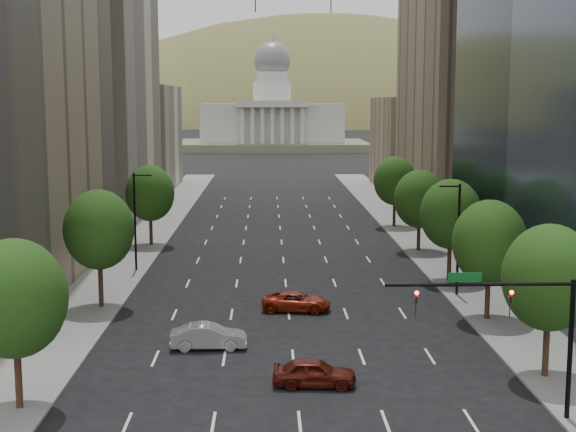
{
  "coord_description": "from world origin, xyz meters",
  "views": [
    {
      "loc": [
        -1.5,
        -6.76,
        15.4
      ],
      "look_at": [
        -0.19,
        44.62,
        8.0
      ],
      "focal_mm": 49.97,
      "sensor_mm": 36.0,
      "label": 1
    }
  ],
  "objects": [
    {
      "name": "sidewalk_left",
      "position": [
        -15.5,
        60.0,
        0.07
      ],
      "size": [
        6.0,
        200.0,
        0.15
      ],
      "primitive_type": "cube",
      "color": "slate",
      "rests_on": "ground"
    },
    {
      "name": "sidewalk_right",
      "position": [
        15.5,
        60.0,
        0.07
      ],
      "size": [
        6.0,
        200.0,
        0.15
      ],
      "primitive_type": "cube",
      "color": "slate",
      "rests_on": "ground"
    },
    {
      "name": "midrise_cream_left",
      "position": [
        -25.0,
        103.0,
        17.5
      ],
      "size": [
        14.0,
        30.0,
        35.0
      ],
      "primitive_type": "cube",
      "color": "beige",
      "rests_on": "ground"
    },
    {
      "name": "filler_left",
      "position": [
        -25.0,
        136.0,
        9.0
      ],
      "size": [
        14.0,
        26.0,
        18.0
      ],
      "primitive_type": "cube",
      "color": "beige",
      "rests_on": "ground"
    },
    {
      "name": "parking_tan_right",
      "position": [
        25.0,
        100.0,
        15.0
      ],
      "size": [
        14.0,
        30.0,
        30.0
      ],
      "primitive_type": "cube",
      "color": "#8C7759",
      "rests_on": "ground"
    },
    {
      "name": "filler_right",
      "position": [
        25.0,
        133.0,
        8.0
      ],
      "size": [
        14.0,
        26.0,
        16.0
      ],
      "primitive_type": "cube",
      "color": "#8C7759",
      "rests_on": "ground"
    },
    {
      "name": "tree_right_1",
      "position": [
        14.0,
        36.0,
        5.75
      ],
      "size": [
        5.2,
        5.2,
        8.75
      ],
      "color": "#382316",
      "rests_on": "ground"
    },
    {
      "name": "tree_right_2",
      "position": [
        14.0,
        48.0,
        5.6
      ],
      "size": [
        5.2,
        5.2,
        8.61
      ],
      "color": "#382316",
      "rests_on": "ground"
    },
    {
      "name": "tree_right_3",
      "position": [
        14.0,
        60.0,
        5.89
      ],
      "size": [
        5.2,
        5.2,
        8.89
      ],
      "color": "#382316",
      "rests_on": "ground"
    },
    {
      "name": "tree_right_4",
      "position": [
        14.0,
        74.0,
        5.46
      ],
      "size": [
        5.2,
        5.2,
        8.46
      ],
      "color": "#382316",
      "rests_on": "ground"
    },
    {
      "name": "tree_right_5",
      "position": [
        14.0,
        90.0,
        5.75
      ],
      "size": [
        5.2,
        5.2,
        8.75
      ],
      "color": "#382316",
      "rests_on": "ground"
    },
    {
      "name": "tree_left_0",
      "position": [
        -14.0,
        32.0,
        5.75
      ],
      "size": [
        5.2,
        5.2,
        8.75
      ],
      "color": "#382316",
      "rests_on": "ground"
    },
    {
      "name": "tree_left_1",
      "position": [
        -14.0,
        52.0,
        5.96
      ],
      "size": [
        5.2,
        5.2,
        8.97
      ],
      "color": "#382316",
      "rests_on": "ground"
    },
    {
      "name": "tree_left_2",
      "position": [
        -14.0,
        78.0,
        5.68
      ],
      "size": [
        5.2,
        5.2,
        8.68
      ],
      "color": "#382316",
      "rests_on": "ground"
    },
    {
      "name": "streetlight_rn",
      "position": [
        13.44,
        55.0,
        4.84
      ],
      "size": [
        1.7,
        0.2,
        9.0
      ],
      "color": "black",
      "rests_on": "ground"
    },
    {
      "name": "streetlight_ln",
      "position": [
        -13.44,
        65.0,
        4.84
      ],
      "size": [
        1.7,
        0.2,
        9.0
      ],
      "color": "black",
      "rests_on": "ground"
    },
    {
      "name": "traffic_signal",
      "position": [
        10.53,
        30.0,
        5.17
      ],
      "size": [
        9.12,
        0.4,
        7.38
      ],
      "color": "black",
      "rests_on": "ground"
    },
    {
      "name": "capitol",
      "position": [
        0.0,
        249.71,
        8.58
      ],
      "size": [
        60.0,
        40.0,
        35.2
      ],
      "color": "#596647",
      "rests_on": "ground"
    },
    {
      "name": "foothills",
      "position": [
        34.67,
        599.39,
        -37.78
      ],
      "size": [
        720.0,
        413.0,
        263.0
      ],
      "color": "olive",
      "rests_on": "ground"
    },
    {
      "name": "car_maroon",
      "position": [
        1.0,
        35.03,
        0.77
      ],
      "size": [
        4.65,
        2.12,
        1.55
      ],
      "primitive_type": "imported",
      "rotation": [
        0.0,
        0.0,
        1.51
      ],
      "color": "#4D130C",
      "rests_on": "ground"
    },
    {
      "name": "car_silver",
      "position": [
        -5.23,
        41.88,
        0.79
      ],
      "size": [
        4.85,
        1.84,
        1.58
      ],
      "primitive_type": "imported",
      "rotation": [
        0.0,
        0.0,
        1.61
      ],
      "color": "#A8A7AC",
      "rests_on": "ground"
    },
    {
      "name": "car_red_far",
      "position": [
        0.59,
        50.85,
        0.7
      ],
      "size": [
        5.33,
        2.97,
        1.41
      ],
      "primitive_type": "imported",
      "rotation": [
        0.0,
        0.0,
        1.44
      ],
      "color": "maroon",
      "rests_on": "ground"
    }
  ]
}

